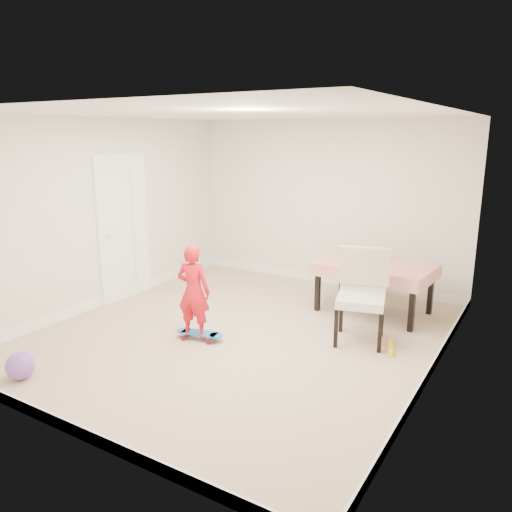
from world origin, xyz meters
The scene contains 17 objects.
ground centered at (0.00, 0.00, 0.00)m, with size 5.00×5.00×0.00m, color tan.
ceiling centered at (0.00, 0.00, 2.58)m, with size 4.50×5.00×0.04m, color silver.
wall_back centered at (0.00, 2.48, 1.30)m, with size 4.50×0.04×2.60m, color silver.
wall_front centered at (0.00, -2.48, 1.30)m, with size 4.50×0.04×2.60m, color silver.
wall_left centered at (-2.23, 0.00, 1.30)m, with size 0.04×5.00×2.60m, color silver.
wall_right centered at (2.23, 0.00, 1.30)m, with size 0.04×5.00×2.60m, color silver.
door centered at (-2.22, 0.30, 1.02)m, with size 0.10×0.94×2.11m, color white.
baseboard_back centered at (0.00, 2.49, 0.06)m, with size 4.50×0.02×0.12m, color white.
baseboard_front centered at (0.00, -2.49, 0.06)m, with size 4.50×0.02×0.12m, color white.
baseboard_left centered at (-2.24, 0.00, 0.06)m, with size 0.02×5.00×0.12m, color white.
baseboard_right centered at (2.24, 0.00, 0.06)m, with size 0.02×5.00×0.12m, color white.
dining_table centered at (1.14, 1.57, 0.35)m, with size 1.49×0.94×0.70m, color #AB0A09, non-canonical shape.
dining_chair centered at (1.32, 0.52, 0.55)m, with size 0.59×0.67×1.09m, color silver, non-canonical shape.
skateboard centered at (-0.32, -0.40, 0.04)m, with size 0.60×0.22×0.09m, color blue, non-canonical shape.
child centered at (-0.37, -0.42, 0.56)m, with size 0.41×0.27×1.12m, color red.
balloon centered at (-1.24, -2.11, 0.14)m, with size 0.28×0.28×0.28m, color #8550C0.
foam_toy centered at (1.71, 0.49, 0.03)m, with size 0.06×0.06×0.40m, color yellow.
Camera 1 is at (3.12, -4.78, 2.39)m, focal length 35.00 mm.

